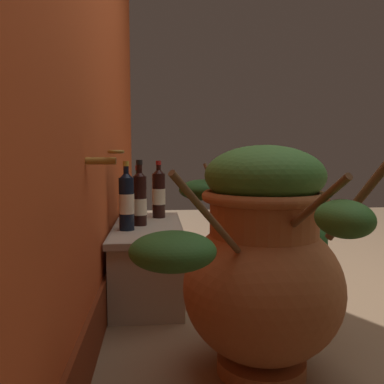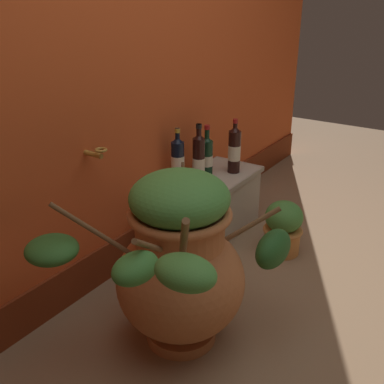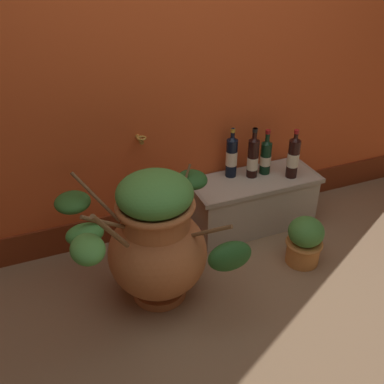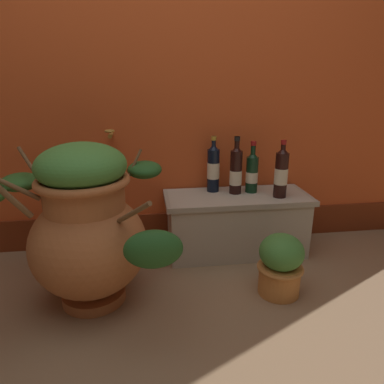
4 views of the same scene
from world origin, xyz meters
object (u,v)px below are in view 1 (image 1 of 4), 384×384
object	(u,v)px
terracotta_urn	(264,261)
wine_bottle_left	(140,198)
wine_bottle_right	(159,192)
potted_shrub	(231,256)
wine_bottle_back	(126,200)
wine_bottle_middle	(139,199)

from	to	relation	value
terracotta_urn	wine_bottle_left	distance (m)	0.92
terracotta_urn	wine_bottle_right	distance (m)	1.10
wine_bottle_left	potted_shrub	bearing A→B (deg)	-78.11
wine_bottle_right	wine_bottle_back	distance (m)	0.40
terracotta_urn	wine_bottle_back	xyz separation A→B (m)	(0.68, 0.50, 0.13)
wine_bottle_back	potted_shrub	size ratio (longest dim) A/B	1.07
wine_bottle_left	wine_bottle_right	world-z (taller)	wine_bottle_left
wine_bottle_left	potted_shrub	size ratio (longest dim) A/B	1.08
terracotta_urn	wine_bottle_right	size ratio (longest dim) A/B	2.63
wine_bottle_left	wine_bottle_middle	size ratio (longest dim) A/B	1.10
terracotta_urn	potted_shrub	bearing A→B (deg)	-4.13
wine_bottle_middle	wine_bottle_back	distance (m)	0.23
wine_bottle_middle	wine_bottle_right	xyz separation A→B (m)	(0.14, -0.11, 0.02)
wine_bottle_back	potted_shrub	world-z (taller)	wine_bottle_back
wine_bottle_right	wine_bottle_left	bearing A→B (deg)	157.26
wine_bottle_right	potted_shrub	distance (m)	0.55
wine_bottle_right	terracotta_urn	bearing A→B (deg)	-162.04
wine_bottle_middle	wine_bottle_right	distance (m)	0.18
terracotta_urn	wine_bottle_right	xyz separation A→B (m)	(1.04, 0.34, 0.13)
wine_bottle_left	potted_shrub	distance (m)	0.62
wine_bottle_left	wine_bottle_right	xyz separation A→B (m)	(0.24, -0.10, 0.00)
terracotta_urn	wine_bottle_right	world-z (taller)	terracotta_urn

